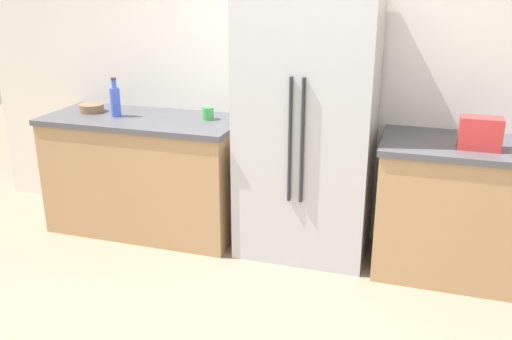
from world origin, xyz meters
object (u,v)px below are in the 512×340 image
Objects in this scene: refrigerator at (307,129)px; bowl_a at (92,108)px; bottle_a at (115,101)px; cup_a at (208,113)px; toaster at (480,133)px.

refrigerator is 1.71m from bowl_a.
refrigerator reaches higher than bottle_a.
cup_a is (0.70, 0.12, -0.07)m from bottle_a.
bottle_a is 1.55× the size of bowl_a.
cup_a is (-0.76, 0.08, 0.04)m from refrigerator.
bottle_a is 0.28m from bowl_a.
refrigerator is 6.25× the size of bottle_a.
cup_a is at bearing 174.34° from refrigerator.
bottle_a is at bearing 178.33° from toaster.
refrigerator is 1.11m from toaster.
cup_a is 0.49× the size of bowl_a.
bowl_a is (-0.95, -0.05, -0.02)m from cup_a.
bottle_a is (-2.55, 0.07, 0.02)m from toaster.
bottle_a is at bearing -14.87° from bowl_a.
toaster is 2.55m from bottle_a.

